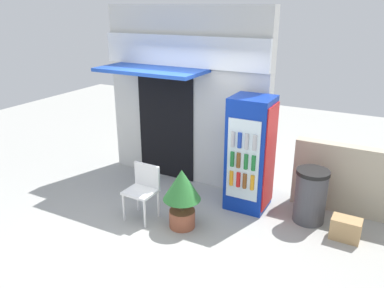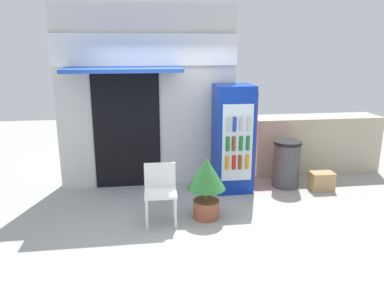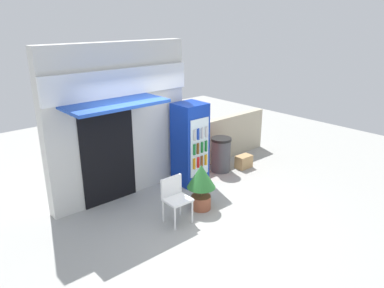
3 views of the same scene
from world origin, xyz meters
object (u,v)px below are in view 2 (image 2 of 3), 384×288
(plastic_chair, at_px, (160,188))
(trash_bin, at_px, (286,164))
(potted_plant_near_shop, at_px, (206,181))
(cardboard_box, at_px, (322,181))
(drink_cooler, at_px, (233,139))

(plastic_chair, xyz_separation_m, trash_bin, (2.32, 1.08, -0.09))
(potted_plant_near_shop, bearing_deg, cardboard_box, 20.01)
(drink_cooler, relative_size, cardboard_box, 4.57)
(plastic_chair, bearing_deg, drink_cooler, 39.12)
(plastic_chair, distance_m, trash_bin, 2.56)
(cardboard_box, bearing_deg, drink_cooler, 170.82)
(potted_plant_near_shop, bearing_deg, drink_cooler, 58.30)
(drink_cooler, height_order, potted_plant_near_shop, drink_cooler)
(drink_cooler, xyz_separation_m, plastic_chair, (-1.33, -1.08, -0.41))
(potted_plant_near_shop, height_order, cardboard_box, potted_plant_near_shop)
(drink_cooler, relative_size, plastic_chair, 2.17)
(drink_cooler, height_order, cardboard_box, drink_cooler)
(plastic_chair, height_order, potted_plant_near_shop, potted_plant_near_shop)
(trash_bin, bearing_deg, plastic_chair, -154.94)
(trash_bin, xyz_separation_m, cardboard_box, (0.57, -0.26, -0.27))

